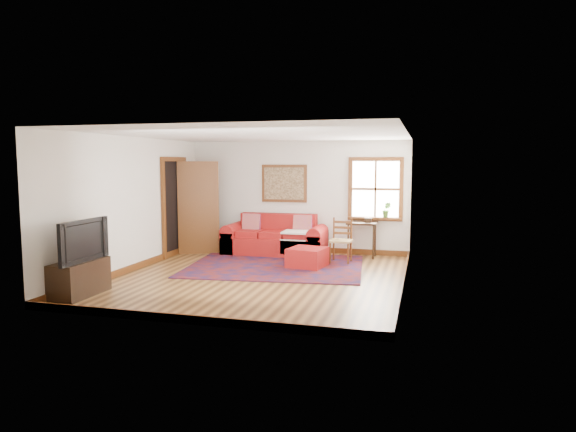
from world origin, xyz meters
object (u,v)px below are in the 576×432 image
(red_leather_sofa, at_px, (276,241))
(media_cabinet, at_px, (80,278))
(side_table, at_px, (362,228))
(ladder_back_chair, at_px, (341,239))
(red_ottoman, at_px, (307,258))

(red_leather_sofa, xyz_separation_m, media_cabinet, (-1.88, -4.20, -0.02))
(media_cabinet, bearing_deg, side_table, 48.81)
(red_leather_sofa, bearing_deg, ladder_back_chair, -21.08)
(red_leather_sofa, relative_size, ladder_back_chair, 2.48)
(ladder_back_chair, relative_size, media_cabinet, 0.93)
(red_leather_sofa, xyz_separation_m, side_table, (1.90, 0.11, 0.34))
(red_leather_sofa, relative_size, media_cabinet, 2.30)
(red_leather_sofa, height_order, media_cabinet, red_leather_sofa)
(side_table, height_order, media_cabinet, side_table)
(red_ottoman, relative_size, ladder_back_chair, 0.73)
(red_ottoman, xyz_separation_m, ladder_back_chair, (0.56, 0.64, 0.30))
(side_table, xyz_separation_m, media_cabinet, (-3.77, -4.31, -0.36))
(ladder_back_chair, height_order, media_cabinet, ladder_back_chair)
(ladder_back_chair, bearing_deg, media_cabinet, -133.78)
(side_table, bearing_deg, red_leather_sofa, -176.63)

